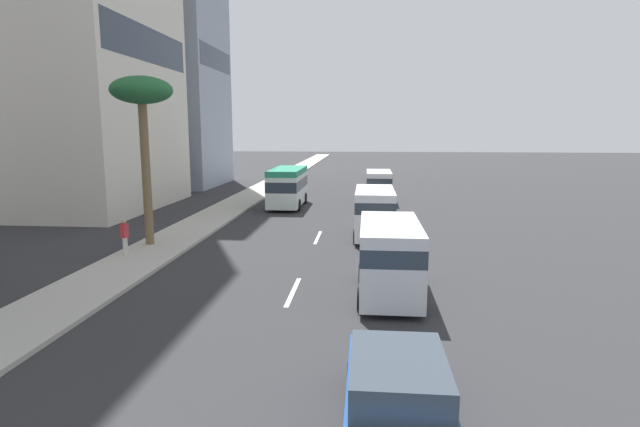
# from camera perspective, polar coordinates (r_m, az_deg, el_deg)

# --- Properties ---
(ground_plane) EXTENTS (198.00, 198.00, 0.00)m
(ground_plane) POSITION_cam_1_polar(r_m,az_deg,el_deg) (34.25, 0.99, -0.04)
(ground_plane) COLOR #2D2D30
(sidewalk_right) EXTENTS (162.00, 2.94, 0.15)m
(sidewalk_right) POSITION_cam_1_polar(r_m,az_deg,el_deg) (35.53, -10.85, 0.26)
(sidewalk_right) COLOR #B2ADA3
(sidewalk_right) RESTS_ON ground_plane
(lane_stripe_mid) EXTENTS (3.20, 0.16, 0.01)m
(lane_stripe_mid) POSITION_cam_1_polar(r_m,az_deg,el_deg) (17.98, -3.07, -8.84)
(lane_stripe_mid) COLOR silver
(lane_stripe_mid) RESTS_ON ground_plane
(lane_stripe_far) EXTENTS (3.20, 0.16, 0.01)m
(lane_stripe_far) POSITION_cam_1_polar(r_m,az_deg,el_deg) (26.72, -0.25, -2.73)
(lane_stripe_far) COLOR silver
(lane_stripe_far) RESTS_ON ground_plane
(minibus_lead) EXTENTS (6.27, 2.32, 2.86)m
(minibus_lead) POSITION_cam_1_polar(r_m,az_deg,el_deg) (37.23, -3.67, 3.15)
(minibus_lead) COLOR silver
(minibus_lead) RESTS_ON ground_plane
(van_second) EXTENTS (5.02, 2.13, 2.58)m
(van_second) POSITION_cam_1_polar(r_m,az_deg,el_deg) (26.62, 6.19, 0.37)
(van_second) COLOR white
(van_second) RESTS_ON ground_plane
(car_third) EXTENTS (4.50, 1.96, 1.57)m
(car_third) POSITION_cam_1_polar(r_m,az_deg,el_deg) (10.09, 8.71, -19.70)
(car_third) COLOR #1E478C
(car_third) RESTS_ON ground_plane
(van_fourth) EXTENTS (4.89, 2.13, 2.55)m
(van_fourth) POSITION_cam_1_polar(r_m,az_deg,el_deg) (17.34, 7.90, -4.62)
(van_fourth) COLOR silver
(van_fourth) RESTS_ON ground_plane
(van_fifth) EXTENTS (4.87, 2.05, 2.43)m
(van_fifth) POSITION_cam_1_polar(r_m,az_deg,el_deg) (40.10, 6.66, 3.29)
(van_fifth) COLOR white
(van_fifth) RESTS_ON ground_plane
(pedestrian_near_lamp) EXTENTS (0.36, 0.28, 1.63)m
(pedestrian_near_lamp) POSITION_cam_1_polar(r_m,az_deg,el_deg) (23.92, -21.25, -2.29)
(pedestrian_near_lamp) COLOR beige
(pedestrian_near_lamp) RESTS_ON sidewalk_right
(palm_tree) EXTENTS (2.85, 2.85, 7.96)m
(palm_tree) POSITION_cam_1_polar(r_m,az_deg,el_deg) (25.40, -19.51, 12.17)
(palm_tree) COLOR brown
(palm_tree) RESTS_ON sidewalk_right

